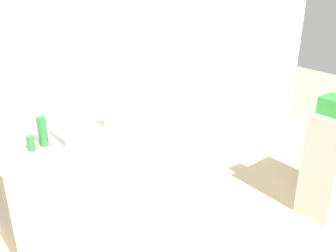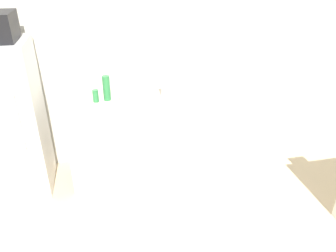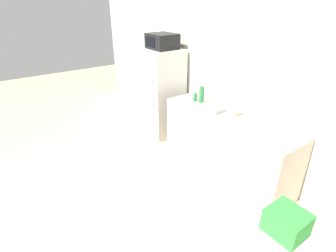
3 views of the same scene
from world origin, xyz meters
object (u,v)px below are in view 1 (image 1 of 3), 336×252
bottle_tall (43,131)px  bottle_short (31,143)px  paper_towel_roll (110,116)px  basket (334,105)px

bottle_tall → bottle_short: bottle_tall is taller
bottle_short → paper_towel_roll: 0.75m
bottle_tall → paper_towel_roll: 0.63m
bottle_short → basket: basket is taller
paper_towel_roll → basket: bearing=-38.9°
basket → bottle_tall: bearing=149.2°
paper_towel_roll → bottle_tall: bearing=176.6°
paper_towel_roll → bottle_short: bearing=179.1°
bottle_tall → paper_towel_roll: bottle_tall is taller
basket → paper_towel_roll: bearing=141.1°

